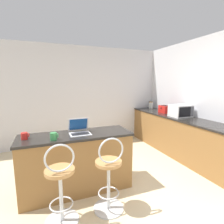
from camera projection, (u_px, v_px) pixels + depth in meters
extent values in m
plane|color=beige|center=(139.00, 206.00, 2.37)|extent=(20.00, 20.00, 0.00)
cube|color=silver|center=(88.00, 96.00, 4.76)|extent=(12.00, 0.06, 2.60)
cube|color=olive|center=(77.00, 163.00, 2.68)|extent=(1.62, 0.54, 0.86)
cube|color=black|center=(76.00, 135.00, 2.61)|extent=(1.65, 0.57, 0.03)
cube|color=olive|center=(180.00, 137.00, 3.97)|extent=(0.59, 3.30, 0.86)
cube|color=black|center=(182.00, 118.00, 3.90)|extent=(0.62, 3.33, 0.03)
cylinder|color=silver|center=(62.00, 220.00, 2.10)|extent=(0.40, 0.40, 0.02)
cylinder|color=silver|center=(61.00, 197.00, 2.05)|extent=(0.04, 0.04, 0.63)
torus|color=silver|center=(61.00, 204.00, 2.07)|extent=(0.28, 0.28, 0.02)
cylinder|color=#B7844C|center=(60.00, 171.00, 2.00)|extent=(0.34, 0.34, 0.04)
torus|color=silver|center=(60.00, 158.00, 1.88)|extent=(0.32, 0.02, 0.32)
cylinder|color=silver|center=(109.00, 208.00, 2.32)|extent=(0.40, 0.40, 0.02)
cylinder|color=silver|center=(109.00, 186.00, 2.26)|extent=(0.04, 0.04, 0.63)
torus|color=silver|center=(109.00, 193.00, 2.28)|extent=(0.28, 0.28, 0.02)
cylinder|color=#B7844C|center=(108.00, 162.00, 2.21)|extent=(0.34, 0.34, 0.04)
torus|color=silver|center=(111.00, 151.00, 2.09)|extent=(0.32, 0.02, 0.32)
cube|color=silver|center=(80.00, 134.00, 2.59)|extent=(0.31, 0.24, 0.01)
cube|color=black|center=(80.00, 134.00, 2.57)|extent=(0.26, 0.13, 0.00)
cube|color=silver|center=(78.00, 124.00, 2.70)|extent=(0.31, 0.10, 0.21)
cube|color=#19478C|center=(78.00, 124.00, 2.69)|extent=(0.27, 0.08, 0.18)
cube|color=white|center=(181.00, 111.00, 3.94)|extent=(0.44, 0.34, 0.27)
cube|color=black|center=(185.00, 112.00, 3.76)|extent=(0.31, 0.01, 0.22)
cube|color=#4C4C51|center=(192.00, 111.00, 3.83)|extent=(0.09, 0.01, 0.22)
cube|color=red|center=(165.00, 109.00, 4.42)|extent=(0.20, 0.27, 0.19)
cube|color=black|center=(163.00, 106.00, 4.39)|extent=(0.04, 0.19, 0.00)
cube|color=black|center=(166.00, 105.00, 4.42)|extent=(0.04, 0.19, 0.00)
cube|color=black|center=(161.00, 108.00, 4.38)|extent=(0.02, 0.02, 0.02)
cylinder|color=silver|center=(151.00, 105.00, 5.23)|extent=(0.12, 0.12, 0.18)
cylinder|color=olive|center=(151.00, 102.00, 5.22)|extent=(0.12, 0.12, 0.02)
cylinder|color=red|center=(24.00, 136.00, 2.35)|extent=(0.08, 0.08, 0.09)
torus|color=red|center=(29.00, 135.00, 2.37)|extent=(0.01, 0.06, 0.06)
cylinder|color=#331E14|center=(175.00, 109.00, 4.43)|extent=(0.05, 0.05, 0.19)
sphere|color=#331E14|center=(175.00, 105.00, 4.41)|extent=(0.04, 0.04, 0.04)
cylinder|color=#338447|center=(53.00, 136.00, 2.33)|extent=(0.09, 0.09, 0.10)
torus|color=#338447|center=(58.00, 136.00, 2.34)|extent=(0.01, 0.06, 0.06)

